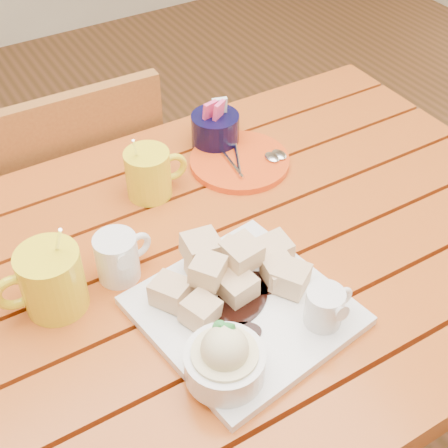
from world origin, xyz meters
TOP-DOWN VIEW (x-y plane):
  - table at (0.00, 0.00)m, footprint 1.20×0.79m
  - dessert_plate at (-0.05, -0.13)m, footprint 0.31×0.31m
  - coffee_mug_left at (-0.26, 0.04)m, footprint 0.13×0.09m
  - coffee_mug_right at (-0.02, 0.21)m, footprint 0.11×0.08m
  - cream_pitcher at (-0.15, 0.05)m, footprint 0.10×0.08m
  - sugar_caddy at (0.15, 0.28)m, footprint 0.09×0.09m
  - orange_saucer at (0.16, 0.20)m, footprint 0.19×0.19m
  - chair_far at (-0.09, 0.54)m, footprint 0.41×0.41m

SIDE VIEW (x-z plane):
  - chair_far at x=-0.09m, z-range 0.05..0.91m
  - table at x=0.00m, z-range 0.27..1.02m
  - orange_saucer at x=0.16m, z-range 0.75..0.77m
  - dessert_plate at x=-0.05m, z-range 0.73..0.84m
  - sugar_caddy at x=0.15m, z-range 0.74..0.84m
  - cream_pitcher at x=-0.15m, z-range 0.75..0.83m
  - coffee_mug_right at x=-0.02m, z-range 0.73..0.86m
  - coffee_mug_left at x=-0.26m, z-range 0.73..0.88m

